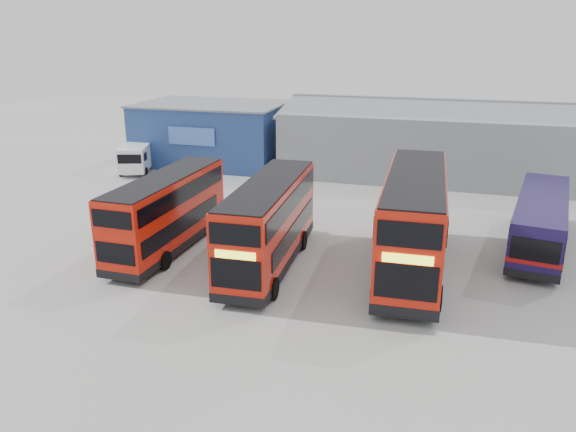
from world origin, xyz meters
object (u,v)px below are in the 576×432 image
(double_decker_left, at_px, (167,214))
(single_decker_blue, at_px, (540,223))
(maintenance_shed, at_px, (479,142))
(panel_van, at_px, (137,156))
(double_decker_right, at_px, (413,224))
(double_decker_centre, at_px, (269,225))
(office_block, at_px, (212,133))

(double_decker_left, bearing_deg, single_decker_blue, -161.73)
(maintenance_shed, bearing_deg, single_decker_blue, -80.50)
(maintenance_shed, height_order, panel_van, maintenance_shed)
(maintenance_shed, relative_size, double_decker_right, 2.68)
(double_decker_left, xyz_separation_m, double_decker_centre, (5.74, -0.53, 0.12))
(maintenance_shed, xyz_separation_m, panel_van, (-26.65, -6.75, -1.36))
(single_decker_blue, relative_size, panel_van, 1.97)
(panel_van, bearing_deg, maintenance_shed, -3.59)
(office_block, distance_m, panel_van, 6.78)
(double_decker_centre, distance_m, single_decker_blue, 14.43)
(office_block, xyz_separation_m, double_decker_right, (18.38, -18.81, -0.20))
(office_block, distance_m, double_decker_left, 20.50)
(double_decker_left, height_order, double_decker_centre, double_decker_centre)
(double_decker_left, relative_size, double_decker_centre, 0.94)
(double_decker_right, distance_m, panel_van, 27.01)
(maintenance_shed, xyz_separation_m, double_decker_right, (-3.62, -20.81, -0.22))
(maintenance_shed, relative_size, double_decker_centre, 3.01)
(double_decker_left, relative_size, double_decker_right, 0.84)
(double_decker_left, bearing_deg, double_decker_centre, 176.22)
(maintenance_shed, height_order, double_decker_centre, maintenance_shed)
(double_decker_centre, bearing_deg, maintenance_shed, 62.62)
(panel_van, bearing_deg, double_decker_right, -49.21)
(single_decker_blue, distance_m, panel_van, 30.74)
(maintenance_shed, xyz_separation_m, single_decker_blue, (2.67, -15.97, -1.19))
(office_block, distance_m, single_decker_blue, 28.37)
(panel_van, bearing_deg, single_decker_blue, -35.26)
(maintenance_shed, bearing_deg, office_block, -174.79)
(double_decker_right, xyz_separation_m, single_decker_blue, (6.29, 4.85, -0.97))
(double_decker_left, distance_m, single_decker_blue, 19.61)
(office_block, relative_size, maintenance_shed, 0.40)
(office_block, bearing_deg, maintenance_shed, 5.21)
(double_decker_left, bearing_deg, maintenance_shed, -125.17)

